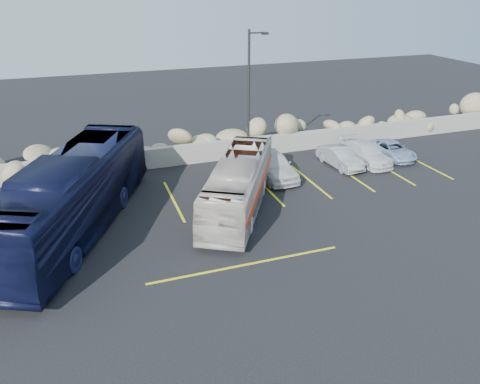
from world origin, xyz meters
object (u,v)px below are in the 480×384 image
object	(u,v)px
tour_coach	(72,195)
car_c	(366,153)
car_b	(340,157)
car_d	(392,150)
vintage_bus	(239,184)
car_a	(273,164)
lamppost	(250,99)

from	to	relation	value
tour_coach	car_c	xyz separation A→B (m)	(17.11, 3.06, -1.13)
car_b	tour_coach	bearing A→B (deg)	-173.69
car_b	car_d	distance (m)	3.95
vintage_bus	car_b	xyz separation A→B (m)	(7.63, 3.29, -0.68)
vintage_bus	car_d	distance (m)	12.13
car_a	car_b	size ratio (longest dim) A/B	1.25
tour_coach	car_b	world-z (taller)	tour_coach
lamppost	car_a	world-z (taller)	lamppost
tour_coach	car_a	size ratio (longest dim) A/B	2.81
car_a	car_d	distance (m)	8.42
vintage_bus	car_c	world-z (taller)	vintage_bus
tour_coach	car_c	size ratio (longest dim) A/B	3.00
car_b	car_d	xyz separation A→B (m)	(3.94, 0.27, -0.08)
lamppost	car_c	xyz separation A→B (m)	(7.32, -0.96, -3.69)
lamppost	car_b	xyz separation A→B (m)	(5.46, -1.07, -3.71)
tour_coach	car_b	bearing A→B (deg)	36.03
vintage_bus	car_c	bearing A→B (deg)	49.38
lamppost	car_b	distance (m)	6.69
car_a	car_d	size ratio (longest dim) A/B	1.22
vintage_bus	car_a	size ratio (longest dim) A/B	2.06
car_b	vintage_bus	bearing A→B (deg)	-161.29
vintage_bus	car_b	bearing A→B (deg)	52.98
lamppost	car_c	bearing A→B (deg)	-7.46
car_c	lamppost	bearing A→B (deg)	169.86
car_c	car_d	bearing A→B (deg)	1.75
car_d	car_b	bearing A→B (deg)	-176.64
lamppost	vintage_bus	size ratio (longest dim) A/B	0.88
tour_coach	vintage_bus	bearing A→B (deg)	22.52
car_a	car_c	xyz separation A→B (m)	(6.33, 0.26, -0.15)
car_b	car_c	xyz separation A→B (m)	(1.86, 0.11, 0.02)
vintage_bus	tour_coach	xyz separation A→B (m)	(-7.63, 0.34, 0.47)
lamppost	tour_coach	world-z (taller)	lamppost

